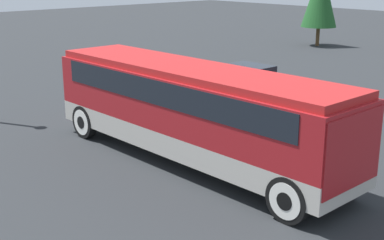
# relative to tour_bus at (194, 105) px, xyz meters

# --- Properties ---
(ground_plane) EXTENTS (120.00, 120.00, 0.00)m
(ground_plane) POSITION_rel_tour_bus_xyz_m (-0.10, 0.00, -1.84)
(ground_plane) COLOR #26282B
(tour_bus) EXTENTS (11.09, 2.60, 3.02)m
(tour_bus) POSITION_rel_tour_bus_xyz_m (0.00, 0.00, 0.00)
(tour_bus) COLOR #B7B2A8
(tour_bus) RESTS_ON ground_plane
(parked_car_near) EXTENTS (4.70, 1.85, 1.48)m
(parked_car_near) POSITION_rel_tour_bus_xyz_m (-0.40, 4.79, -1.12)
(parked_car_near) COLOR #2D5638
(parked_car_near) RESTS_ON ground_plane
(parked_car_mid) EXTENTS (4.06, 1.95, 1.36)m
(parked_car_mid) POSITION_rel_tour_bus_xyz_m (-5.10, 8.42, -1.16)
(parked_car_mid) COLOR maroon
(parked_car_mid) RESTS_ON ground_plane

